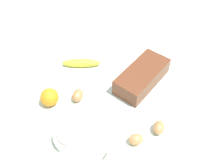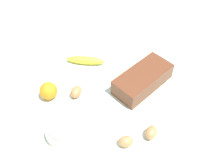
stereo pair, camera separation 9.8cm
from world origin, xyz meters
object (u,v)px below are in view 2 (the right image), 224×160
Objects in this scene: loaf_pan at (143,79)px; flour_bowl at (63,130)px; egg_loose at (151,132)px; egg_beside_bowl at (76,92)px; orange_fruit at (48,91)px; banana at (85,60)px; egg_near_butter at (126,142)px.

loaf_pan is 0.42m from flour_bowl.
egg_loose is (0.14, 0.22, -0.02)m from loaf_pan.
orange_fruit is at bearing -32.14° from egg_beside_bowl.
orange_fruit is at bearing -60.43° from egg_loose.
flour_bowl is at bearing 79.17° from orange_fruit.
egg_near_butter is at bearing 76.54° from banana.
loaf_pan reaches higher than banana.
loaf_pan is at bearing -177.98° from flour_bowl.
egg_loose is (-0.13, 0.34, -0.00)m from egg_beside_bowl.
egg_beside_bowl is at bearing -69.17° from egg_loose.
orange_fruit is 1.21× the size of egg_beside_bowl.
egg_near_butter is (-0.13, 0.38, -0.02)m from orange_fruit.
orange_fruit reaches higher than egg_loose.
flour_bowl is 2.23× the size of egg_loose.
egg_loose is at bearing 119.57° from orange_fruit.
egg_near_butter is (-0.17, 0.18, -0.01)m from flour_bowl.
egg_near_butter is at bearing 108.61° from orange_fruit.
egg_loose is (-0.10, 0.03, -0.00)m from egg_near_butter.
egg_beside_bowl is at bearing -134.84° from flour_bowl.
egg_near_butter is (0.11, 0.47, 0.00)m from banana.
flour_bowl is at bearing 45.16° from egg_beside_bowl.
banana is 3.41× the size of egg_near_butter.
egg_beside_bowl is (0.03, -0.32, 0.00)m from egg_near_butter.
loaf_pan reaches higher than egg_near_butter.
flour_bowl is 0.73× the size of banana.
banana is (-0.28, -0.29, -0.01)m from flour_bowl.
egg_loose is at bearing 110.83° from egg_beside_bowl.
loaf_pan is 4.61× the size of egg_beside_bowl.
egg_near_butter is at bearing 133.07° from flour_bowl.
egg_beside_bowl reaches higher than egg_near_butter.
banana is at bearing -133.72° from flour_bowl.
flour_bowl is at bearing 46.28° from banana.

